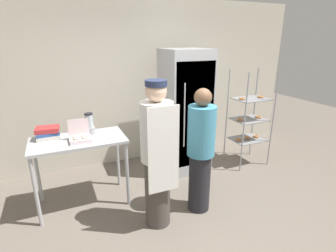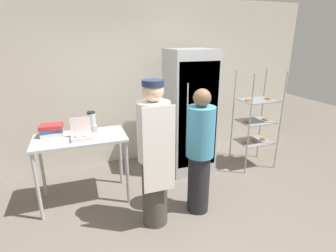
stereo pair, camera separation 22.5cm
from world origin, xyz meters
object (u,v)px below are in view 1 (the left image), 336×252
binder_stack (48,133)px  refrigerator (185,112)px  person_customer (201,151)px  donut_box (80,138)px  blender_pitcher (89,125)px  person_baker (157,155)px  baking_rack (249,120)px

binder_stack → refrigerator: bearing=6.0°
binder_stack → person_customer: (1.71, -0.90, -0.19)m
donut_box → blender_pitcher: 0.29m
refrigerator → blender_pitcher: (-1.54, -0.24, 0.06)m
donut_box → blender_pitcher: bearing=57.5°
refrigerator → person_baker: (-0.95, -1.17, -0.09)m
blender_pitcher → person_customer: person_customer is taller
refrigerator → person_baker: refrigerator is taller
blender_pitcher → person_baker: 1.11m
binder_stack → person_baker: 1.47m
baking_rack → donut_box: 2.82m
donut_box → blender_pitcher: size_ratio=0.92×
baking_rack → blender_pitcher: baking_rack is taller
refrigerator → binder_stack: bearing=-174.0°
refrigerator → donut_box: 1.76m
blender_pitcher → binder_stack: 0.51m
refrigerator → binder_stack: refrigerator is taller
baking_rack → binder_stack: 3.18m
refrigerator → person_baker: 1.51m
donut_box → person_baker: (0.75, -0.69, -0.07)m
donut_box → person_baker: person_baker is taller
refrigerator → donut_box: (-1.69, -0.48, -0.02)m
person_baker → donut_box: bearing=137.2°
refrigerator → baking_rack: bearing=-13.5°
baking_rack → binder_stack: size_ratio=5.64×
baking_rack → blender_pitcher: bearing=179.5°
refrigerator → binder_stack: (-2.06, -0.21, 0.01)m
refrigerator → person_customer: (-0.35, -1.12, -0.18)m
baking_rack → binder_stack: (-3.17, 0.05, 0.20)m
donut_box → blender_pitcher: blender_pitcher is taller
refrigerator → donut_box: bearing=-164.3°
blender_pitcher → person_baker: size_ratio=0.16×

